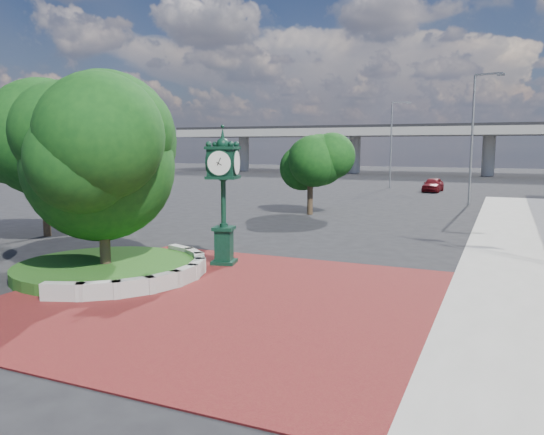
{
  "coord_description": "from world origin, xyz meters",
  "views": [
    {
      "loc": [
        7.43,
        -14.01,
        4.41
      ],
      "look_at": [
        0.6,
        1.5,
        2.1
      ],
      "focal_mm": 35.0,
      "sensor_mm": 36.0,
      "label": 1
    }
  ],
  "objects_px": {
    "parked_car": "(433,185)",
    "street_lamp_near": "(476,129)",
    "street_lamp_far": "(393,138)",
    "post_clock": "(223,190)"
  },
  "relations": [
    {
      "from": "parked_car",
      "to": "street_lamp_near",
      "type": "bearing_deg",
      "value": -65.75
    },
    {
      "from": "street_lamp_near",
      "to": "street_lamp_far",
      "type": "height_order",
      "value": "street_lamp_near"
    },
    {
      "from": "post_clock",
      "to": "street_lamp_near",
      "type": "relative_size",
      "value": 0.53
    },
    {
      "from": "parked_car",
      "to": "street_lamp_far",
      "type": "distance_m",
      "value": 7.09
    },
    {
      "from": "street_lamp_far",
      "to": "post_clock",
      "type": "bearing_deg",
      "value": -87.9
    },
    {
      "from": "parked_car",
      "to": "street_lamp_near",
      "type": "xyz_separation_m",
      "value": [
        4.16,
        -10.83,
        4.93
      ]
    },
    {
      "from": "post_clock",
      "to": "parked_car",
      "type": "bearing_deg",
      "value": 85.06
    },
    {
      "from": "post_clock",
      "to": "street_lamp_far",
      "type": "height_order",
      "value": "street_lamp_far"
    },
    {
      "from": "street_lamp_near",
      "to": "street_lamp_far",
      "type": "relative_size",
      "value": 1.08
    },
    {
      "from": "parked_car",
      "to": "street_lamp_near",
      "type": "relative_size",
      "value": 0.42
    }
  ]
}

